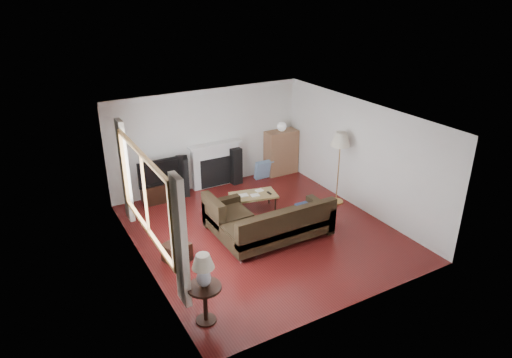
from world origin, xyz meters
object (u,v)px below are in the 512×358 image
floor_lamp (338,168)px  side_table (205,304)px  coffee_table (253,202)px  bookshelf (281,152)px  sectional_sofa (279,223)px  tv_stand (161,191)px

floor_lamp → side_table: size_ratio=2.66×
coffee_table → floor_lamp: (1.91, -0.61, 0.67)m
bookshelf → side_table: 6.10m
bookshelf → sectional_sofa: bookshelf is taller
floor_lamp → side_table: 4.95m
bookshelf → sectional_sofa: bearing=-123.2°
side_table → floor_lamp: bearing=27.4°
tv_stand → side_table: 4.49m
coffee_table → sectional_sofa: bearing=-86.8°
side_table → bookshelf: bearing=46.6°
sectional_sofa → coffee_table: 1.44m
tv_stand → bookshelf: size_ratio=0.77×
coffee_table → side_table: bearing=-118.8°
coffee_table → side_table: size_ratio=1.59×
coffee_table → floor_lamp: floor_lamp is taller
sectional_sofa → side_table: sectional_sofa is taller
bookshelf → coffee_table: bookshelf is taller
bookshelf → coffee_table: 2.36m
side_table → sectional_sofa: bearing=33.1°
bookshelf → sectional_sofa: (-1.94, -2.96, -0.21)m
tv_stand → floor_lamp: bearing=-31.1°
tv_stand → bookshelf: 3.41m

